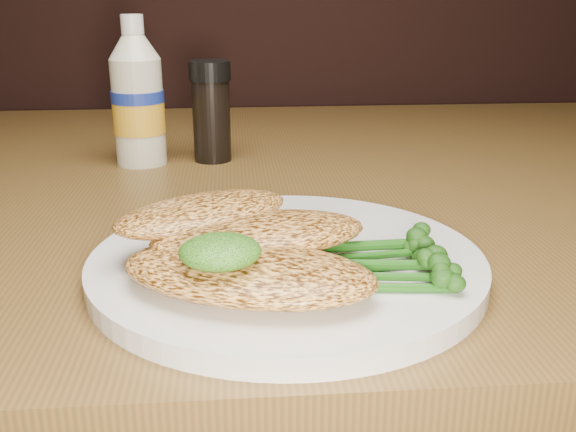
{
  "coord_description": "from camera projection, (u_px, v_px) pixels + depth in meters",
  "views": [
    {
      "loc": [
        0.02,
        0.39,
        0.93
      ],
      "look_at": [
        0.06,
        0.8,
        0.79
      ],
      "focal_mm": 40.91,
      "sensor_mm": 36.0,
      "label": 1
    }
  ],
  "objects": [
    {
      "name": "plate",
      "position": [
        287.0,
        263.0,
        0.44
      ],
      "size": [
        0.26,
        0.26,
        0.01
      ],
      "primitive_type": "cylinder",
      "color": "silver",
      "rests_on": "dining_table"
    },
    {
      "name": "chicken_front",
      "position": [
        248.0,
        272.0,
        0.38
      ],
      "size": [
        0.17,
        0.13,
        0.02
      ],
      "primitive_type": "ellipsoid",
      "rotation": [
        0.0,
        0.0,
        -0.35
      ],
      "color": "#EDA44B",
      "rests_on": "plate"
    },
    {
      "name": "chicken_mid",
      "position": [
        260.0,
        234.0,
        0.42
      ],
      "size": [
        0.15,
        0.1,
        0.02
      ],
      "primitive_type": "ellipsoid",
      "rotation": [
        0.0,
        0.0,
        0.19
      ],
      "color": "#EDA44B",
      "rests_on": "plate"
    },
    {
      "name": "chicken_back",
      "position": [
        203.0,
        213.0,
        0.44
      ],
      "size": [
        0.14,
        0.12,
        0.02
      ],
      "primitive_type": "ellipsoid",
      "rotation": [
        0.0,
        0.0,
        0.55
      ],
      "color": "#EDA44B",
      "rests_on": "plate"
    },
    {
      "name": "pesto_front",
      "position": [
        220.0,
        252.0,
        0.36
      ],
      "size": [
        0.05,
        0.04,
        0.02
      ],
      "primitive_type": "ellipsoid",
      "rotation": [
        0.0,
        0.0,
        -0.02
      ],
      "color": "#0D3908",
      "rests_on": "chicken_front"
    },
    {
      "name": "broccolini_bundle",
      "position": [
        365.0,
        260.0,
        0.4
      ],
      "size": [
        0.13,
        0.11,
        0.02
      ],
      "primitive_type": null,
      "rotation": [
        0.0,
        0.0,
        0.13
      ],
      "color": "#1A5011",
      "rests_on": "plate"
    },
    {
      "name": "mayo_bottle",
      "position": [
        137.0,
        91.0,
        0.7
      ],
      "size": [
        0.07,
        0.07,
        0.16
      ],
      "primitive_type": null,
      "rotation": [
        0.0,
        0.0,
        0.41
      ],
      "color": "beige",
      "rests_on": "dining_table"
    },
    {
      "name": "pepper_grinder",
      "position": [
        211.0,
        112.0,
        0.72
      ],
      "size": [
        0.05,
        0.05,
        0.11
      ],
      "primitive_type": null,
      "rotation": [
        0.0,
        0.0,
        0.23
      ],
      "color": "black",
      "rests_on": "dining_table"
    }
  ]
}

